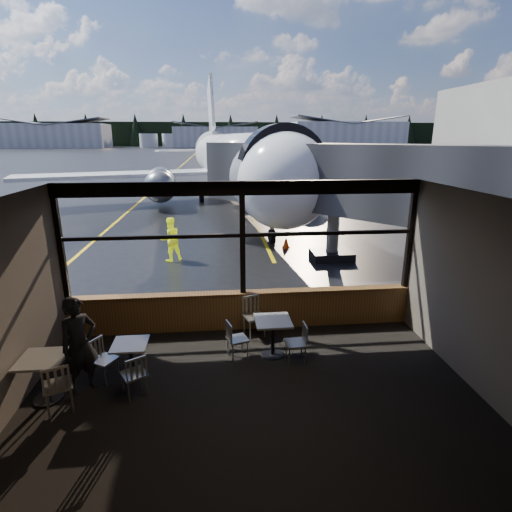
{
  "coord_description": "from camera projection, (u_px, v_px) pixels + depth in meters",
  "views": [
    {
      "loc": [
        -0.57,
        -8.71,
        4.41
      ],
      "look_at": [
        0.41,
        1.0,
        1.5
      ],
      "focal_mm": 28.0,
      "sensor_mm": 36.0,
      "label": 1
    }
  ],
  "objects": [
    {
      "name": "treeline",
      "position": [
        215.0,
        134.0,
        208.14
      ],
      "size": [
        360.0,
        3.0,
        12.0
      ],
      "primitive_type": "cube",
      "color": "black",
      "rests_on": "ground_plane"
    },
    {
      "name": "hangar_right",
      "position": [
        346.0,
        134.0,
        183.37
      ],
      "size": [
        50.0,
        20.0,
        12.0
      ],
      "primitive_type": null,
      "color": "silver",
      "rests_on": "ground_plane"
    },
    {
      "name": "chair_near_n",
      "position": [
        254.0,
        317.0,
        9.13
      ],
      "size": [
        0.64,
        0.64,
        0.93
      ],
      "primitive_type": null,
      "rotation": [
        0.0,
        0.0,
        3.47
      ],
      "color": "#BBB6A9",
      "rests_on": "carpet_floor"
    },
    {
      "name": "mullion_left",
      "position": [
        60.0,
        244.0,
        8.61
      ],
      "size": [
        0.12,
        0.12,
        2.6
      ],
      "primitive_type": "cube",
      "color": "black",
      "rests_on": "ground"
    },
    {
      "name": "chair_left_s",
      "position": [
        58.0,
        386.0,
        6.6
      ],
      "size": [
        0.66,
        0.66,
        0.93
      ],
      "primitive_type": null,
      "rotation": [
        0.0,
        0.0,
        0.38
      ],
      "color": "#B7B2A5",
      "rests_on": "carpet_floor"
    },
    {
      "name": "cone_nose",
      "position": [
        286.0,
        243.0,
        16.46
      ],
      "size": [
        0.33,
        0.33,
        0.46
      ],
      "primitive_type": "cone",
      "color": "orange",
      "rests_on": "ground_plane"
    },
    {
      "name": "carpet_floor",
      "position": [
        256.0,
        408.0,
        6.76
      ],
      "size": [
        8.0,
        6.0,
        0.01
      ],
      "primitive_type": "cube",
      "color": "black",
      "rests_on": "ground"
    },
    {
      "name": "chair_near_w",
      "position": [
        237.0,
        339.0,
        8.21
      ],
      "size": [
        0.56,
        0.56,
        0.83
      ],
      "primitive_type": null,
      "rotation": [
        0.0,
        0.0,
        -1.28
      ],
      "color": "#B8B4A6",
      "rests_on": "carpet_floor"
    },
    {
      "name": "mullion_centre",
      "position": [
        242.0,
        239.0,
        8.99
      ],
      "size": [
        0.12,
        0.12,
        2.6
      ],
      "primitive_type": "cube",
      "color": "black",
      "rests_on": "ground"
    },
    {
      "name": "chair_mid_s",
      "position": [
        134.0,
        374.0,
        6.99
      ],
      "size": [
        0.62,
        0.62,
        0.84
      ],
      "primitive_type": null,
      "rotation": [
        0.0,
        0.0,
        0.52
      ],
      "color": "#B9B5A7",
      "rests_on": "carpet_floor"
    },
    {
      "name": "window_header",
      "position": [
        242.0,
        188.0,
        8.66
      ],
      "size": [
        8.0,
        0.18,
        0.3
      ],
      "primitive_type": "cube",
      "color": "black",
      "rests_on": "ground"
    },
    {
      "name": "hangar_left",
      "position": [
        54.0,
        135.0,
        172.98
      ],
      "size": [
        45.0,
        18.0,
        11.0
      ],
      "primitive_type": null,
      "color": "silver",
      "rests_on": "ground_plane"
    },
    {
      "name": "ceiling",
      "position": [
        256.0,
        203.0,
        5.76
      ],
      "size": [
        8.0,
        6.0,
        0.04
      ],
      "primitive_type": "cube",
      "color": "#38332D",
      "rests_on": "ground"
    },
    {
      "name": "ground_crew",
      "position": [
        170.0,
        239.0,
        14.64
      ],
      "size": [
        0.98,
        0.91,
        1.63
      ],
      "primitive_type": "imported",
      "rotation": [
        0.0,
        0.0,
        3.61
      ],
      "color": "#BFF219",
      "rests_on": "ground_plane"
    },
    {
      "name": "cafe_table_left",
      "position": [
        45.0,
        379.0,
        6.88
      ],
      "size": [
        0.74,
        0.74,
        0.82
      ],
      "primitive_type": null,
      "color": "gray",
      "rests_on": "carpet_floor"
    },
    {
      "name": "airliner",
      "position": [
        232.0,
        125.0,
        26.57
      ],
      "size": [
        31.64,
        36.72,
        10.41
      ],
      "primitive_type": null,
      "rotation": [
        0.0,
        0.0,
        0.1
      ],
      "color": "white",
      "rests_on": "ground_plane"
    },
    {
      "name": "fuel_tank_a",
      "position": [
        149.0,
        141.0,
        179.43
      ],
      "size": [
        8.0,
        8.0,
        6.0
      ],
      "primitive_type": "cylinder",
      "color": "silver",
      "rests_on": "ground_plane"
    },
    {
      "name": "chair_mid_w",
      "position": [
        104.0,
        360.0,
        7.45
      ],
      "size": [
        0.62,
        0.62,
        0.83
      ],
      "primitive_type": null,
      "rotation": [
        0.0,
        0.0,
        -2.11
      ],
      "color": "#ACA79B",
      "rests_on": "carpet_floor"
    },
    {
      "name": "hangar_mid",
      "position": [
        215.0,
        136.0,
        184.59
      ],
      "size": [
        38.0,
        15.0,
        10.0
      ],
      "primitive_type": null,
      "color": "silver",
      "rests_on": "ground_plane"
    },
    {
      "name": "ground_plane",
      "position": [
        217.0,
        152.0,
        124.04
      ],
      "size": [
        520.0,
        520.0,
        0.0
      ],
      "primitive_type": "plane",
      "color": "black",
      "rests_on": "ground"
    },
    {
      "name": "fuel_tank_c",
      "position": [
        194.0,
        141.0,
        181.35
      ],
      "size": [
        8.0,
        8.0,
        6.0
      ],
      "primitive_type": "cylinder",
      "color": "silver",
      "rests_on": "ground_plane"
    },
    {
      "name": "fuel_tank_b",
      "position": [
        171.0,
        141.0,
        180.39
      ],
      "size": [
        8.0,
        8.0,
        6.0
      ],
      "primitive_type": "cylinder",
      "color": "silver",
      "rests_on": "ground_plane"
    },
    {
      "name": "wall_back",
      "position": [
        290.0,
        463.0,
        3.4
      ],
      "size": [
        8.0,
        0.04,
        3.5
      ],
      "primitive_type": "cube",
      "color": "#524A42",
      "rests_on": "ground"
    },
    {
      "name": "window_transom",
      "position": [
        242.0,
        235.0,
        8.96
      ],
      "size": [
        8.0,
        0.1,
        0.08
      ],
      "primitive_type": "cube",
      "color": "black",
      "rests_on": "ground"
    },
    {
      "name": "cafe_table_mid",
      "position": [
        132.0,
        360.0,
        7.57
      ],
      "size": [
        0.64,
        0.64,
        0.71
      ],
      "primitive_type": null,
      "color": "gray",
      "rests_on": "carpet_floor"
    },
    {
      "name": "passenger",
      "position": [
        79.0,
        345.0,
        7.03
      ],
      "size": [
        0.77,
        0.76,
        1.79
      ],
      "primitive_type": "imported",
      "rotation": [
        0.0,
        0.0,
        0.75
      ],
      "color": "black",
      "rests_on": "carpet_floor"
    },
    {
      "name": "jet_bridge",
      "position": [
        331.0,
        194.0,
        14.51
      ],
      "size": [
        9.1,
        11.12,
        4.85
      ],
      "primitive_type": null,
      "color": "#28282A",
      "rests_on": "ground_plane"
    },
    {
      "name": "cafe_table_near",
      "position": [
        273.0,
        338.0,
        8.31
      ],
      "size": [
        0.74,
        0.74,
        0.81
      ],
      "primitive_type": null,
      "color": "gray",
      "rests_on": "carpet_floor"
    },
    {
      "name": "wall_right",
      "position": [
        494.0,
        304.0,
        6.64
      ],
      "size": [
        0.04,
        6.0,
        3.5
      ],
      "primitive_type": "cube",
      "color": "#524A42",
      "rests_on": "ground"
    },
    {
      "name": "chair_near_e",
      "position": [
        296.0,
        344.0,
        8.04
      ],
      "size": [
        0.47,
        0.47,
        0.84
      ],
      "primitive_type": null,
      "rotation": [
        0.0,
        0.0,
        1.59
      ],
      "color": "#ACA69B",
      "rests_on": "carpet_floor"
    },
    {
      "name": "window_sill",
      "position": [
        243.0,
        311.0,
        9.49
      ],
      "size": [
        8.0,
        0.28,
        0.9
      ],
      "primitive_type": "cube",
      "color": "brown",
      "rests_on": "ground"
    },
    {
      "name": "mullion_right",
      "position": [
        410.0,
        235.0,
        9.37
      ],
      "size": [
        0.12,
        0.12,
        2.6
      ],
      "primitive_type": "cube",
      "color": "black",
      "rests_on": "ground"
    }
  ]
}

